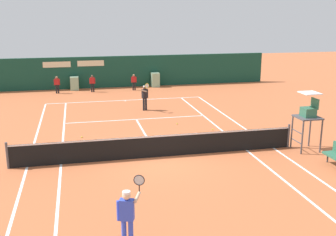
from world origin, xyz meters
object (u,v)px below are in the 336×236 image
ball_kid_left_post (92,82)px  tennis_ball_near_service_line (82,137)px  player_near_side (127,213)px  tennis_ball_mid_court (213,129)px  umpire_chair (308,114)px  ball_kid_right_post (57,84)px  player_on_baseline (145,96)px  ball_kid_centre_post (134,81)px  tennis_ball_by_sideline (177,124)px

ball_kid_left_post → tennis_ball_near_service_line: bearing=85.3°
player_near_side → tennis_ball_mid_court: size_ratio=26.93×
umpire_chair → ball_kid_right_post: size_ratio=2.01×
player_on_baseline → ball_kid_centre_post: 6.81m
player_near_side → ball_kid_centre_post: player_near_side is taller
tennis_ball_by_sideline → player_near_side: bearing=-109.9°
tennis_ball_by_sideline → player_on_baseline: bearing=107.7°
player_near_side → ball_kid_left_post: 21.85m
ball_kid_right_post → tennis_ball_mid_court: ball_kid_right_post is taller
tennis_ball_by_sideline → tennis_ball_near_service_line: size_ratio=1.00×
player_on_baseline → tennis_ball_mid_court: (2.70, -5.11, -0.90)m
player_on_baseline → tennis_ball_near_service_line: player_on_baseline is taller
ball_kid_centre_post → tennis_ball_by_sideline: bearing=103.0°
ball_kid_centre_post → tennis_ball_mid_court: size_ratio=18.51×
player_near_side → tennis_ball_mid_court: bearing=80.1°
player_near_side → ball_kid_right_post: size_ratio=1.41×
tennis_ball_by_sideline → tennis_ball_mid_court: same height
umpire_chair → ball_kid_left_post: bearing=28.6°
player_on_baseline → tennis_ball_by_sideline: (1.16, -3.62, -0.90)m
tennis_ball_by_sideline → umpire_chair: bearing=-49.8°
umpire_chair → ball_kid_right_post: bearing=35.4°
tennis_ball_by_sideline → ball_kid_left_post: bearing=111.3°
ball_kid_right_post → tennis_ball_near_service_line: bearing=95.5°
player_near_side → ball_kid_left_post: size_ratio=1.41×
player_near_side → tennis_ball_near_service_line: player_near_side is taller
umpire_chair → tennis_ball_near_service_line: bearing=67.4°
player_on_baseline → tennis_ball_by_sideline: bearing=80.1°
umpire_chair → tennis_ball_mid_court: (-3.01, 3.90, -1.62)m
ball_kid_right_post → ball_kid_left_post: 2.61m
ball_kid_right_post → tennis_ball_by_sideline: bearing=120.6°
umpire_chair → player_on_baseline: umpire_chair is taller
player_on_baseline → ball_kid_right_post: player_on_baseline is taller
player_near_side → tennis_ball_mid_court: (5.67, 9.94, -0.93)m
ball_kid_right_post → ball_kid_centre_post: bearing=178.0°
ball_kid_left_post → ball_kid_right_post: bearing=0.4°
umpire_chair → tennis_ball_near_service_line: umpire_chair is taller
player_near_side → ball_kid_right_post: (-2.54, 21.85, -0.22)m
ball_kid_centre_post → player_on_baseline: bearing=95.9°
umpire_chair → player_on_baseline: bearing=32.4°
ball_kid_right_post → umpire_chair: bearing=123.4°
player_on_baseline → player_near_side: size_ratio=0.98×
player_near_side → tennis_ball_near_service_line: (-0.99, 10.07, -0.93)m
ball_kid_left_post → tennis_ball_by_sideline: size_ratio=19.10×
player_near_side → player_on_baseline: bearing=98.7°
player_near_side → tennis_ball_by_sideline: (4.13, 11.42, -0.93)m
player_near_side → ball_kid_right_post: bearing=116.5°
tennis_ball_by_sideline → tennis_ball_near_service_line: bearing=-165.2°
player_near_side → ball_kid_centre_post: size_ratio=1.45×
ball_kid_right_post → tennis_ball_mid_court: bearing=122.6°
ball_kid_left_post → tennis_ball_near_service_line: size_ratio=19.10×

